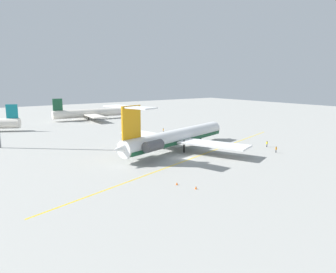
{
  "coord_description": "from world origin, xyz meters",
  "views": [
    {
      "loc": [
        -47.92,
        -58.84,
        19.17
      ],
      "look_at": [
        4.02,
        12.45,
        3.1
      ],
      "focal_mm": 34.15,
      "sensor_mm": 36.0,
      "label": 1
    }
  ],
  "objects_px": {
    "ground_crew_near_tail": "(276,149)",
    "ground_crew_portside": "(267,143)",
    "airliner_mid_left": "(90,113)",
    "ground_crew_near_nose": "(163,130)",
    "safety_cone_nose": "(177,183)",
    "main_jetliner": "(174,138)",
    "safety_cone_wingtip": "(196,188)"
  },
  "relations": [
    {
      "from": "ground_crew_near_nose",
      "to": "ground_crew_portside",
      "type": "relative_size",
      "value": 1.04
    },
    {
      "from": "ground_crew_near_tail",
      "to": "safety_cone_nose",
      "type": "distance_m",
      "value": 36.87
    },
    {
      "from": "safety_cone_nose",
      "to": "main_jetliner",
      "type": "bearing_deg",
      "value": 54.04
    },
    {
      "from": "main_jetliner",
      "to": "ground_crew_near_tail",
      "type": "xyz_separation_m",
      "value": [
        20.02,
        -17.83,
        -2.51
      ]
    },
    {
      "from": "ground_crew_portside",
      "to": "safety_cone_wingtip",
      "type": "bearing_deg",
      "value": -6.21
    },
    {
      "from": "ground_crew_near_tail",
      "to": "ground_crew_near_nose",
      "type": "bearing_deg",
      "value": 42.74
    },
    {
      "from": "ground_crew_near_nose",
      "to": "ground_crew_portside",
      "type": "bearing_deg",
      "value": 121.93
    },
    {
      "from": "ground_crew_near_nose",
      "to": "ground_crew_portside",
      "type": "distance_m",
      "value": 37.62
    },
    {
      "from": "ground_crew_near_tail",
      "to": "safety_cone_wingtip",
      "type": "relative_size",
      "value": 3.14
    },
    {
      "from": "main_jetliner",
      "to": "ground_crew_near_nose",
      "type": "relative_size",
      "value": 24.53
    },
    {
      "from": "main_jetliner",
      "to": "safety_cone_nose",
      "type": "distance_m",
      "value": 28.32
    },
    {
      "from": "ground_crew_near_nose",
      "to": "safety_cone_nose",
      "type": "height_order",
      "value": "ground_crew_near_nose"
    },
    {
      "from": "ground_crew_near_tail",
      "to": "safety_cone_wingtip",
      "type": "bearing_deg",
      "value": 138.02
    },
    {
      "from": "main_jetliner",
      "to": "ground_crew_near_nose",
      "type": "bearing_deg",
      "value": 44.7
    },
    {
      "from": "main_jetliner",
      "to": "ground_crew_portside",
      "type": "height_order",
      "value": "main_jetliner"
    },
    {
      "from": "ground_crew_portside",
      "to": "safety_cone_nose",
      "type": "distance_m",
      "value": 42.05
    },
    {
      "from": "airliner_mid_left",
      "to": "ground_crew_near_tail",
      "type": "bearing_deg",
      "value": -77.78
    },
    {
      "from": "ground_crew_near_tail",
      "to": "safety_cone_nose",
      "type": "height_order",
      "value": "ground_crew_near_tail"
    },
    {
      "from": "ground_crew_near_nose",
      "to": "airliner_mid_left",
      "type": "bearing_deg",
      "value": -68.24
    },
    {
      "from": "airliner_mid_left",
      "to": "ground_crew_near_tail",
      "type": "distance_m",
      "value": 94.98
    },
    {
      "from": "airliner_mid_left",
      "to": "ground_crew_near_nose",
      "type": "xyz_separation_m",
      "value": [
        5.43,
        -52.14,
        -1.88
      ]
    },
    {
      "from": "ground_crew_near_tail",
      "to": "ground_crew_portside",
      "type": "xyz_separation_m",
      "value": [
        4.08,
        5.94,
        0.01
      ]
    },
    {
      "from": "ground_crew_portside",
      "to": "main_jetliner",
      "type": "bearing_deg",
      "value": -52.9
    },
    {
      "from": "ground_crew_near_nose",
      "to": "main_jetliner",
      "type": "bearing_deg",
      "value": 76.43
    },
    {
      "from": "ground_crew_near_tail",
      "to": "main_jetliner",
      "type": "bearing_deg",
      "value": 82.46
    },
    {
      "from": "safety_cone_nose",
      "to": "ground_crew_portside",
      "type": "bearing_deg",
      "value": 14.99
    },
    {
      "from": "safety_cone_wingtip",
      "to": "safety_cone_nose",
      "type": "bearing_deg",
      "value": 109.31
    },
    {
      "from": "main_jetliner",
      "to": "safety_cone_nose",
      "type": "bearing_deg",
      "value": -141.87
    },
    {
      "from": "main_jetliner",
      "to": "ground_crew_near_nose",
      "type": "xyz_separation_m",
      "value": [
        13.66,
        24.25,
        -2.45
      ]
    },
    {
      "from": "ground_crew_near_tail",
      "to": "ground_crew_portside",
      "type": "bearing_deg",
      "value": -0.37
    },
    {
      "from": "main_jetliner",
      "to": "ground_crew_portside",
      "type": "distance_m",
      "value": 26.99
    },
    {
      "from": "main_jetliner",
      "to": "safety_cone_wingtip",
      "type": "xyz_separation_m",
      "value": [
        -15.2,
        -26.52,
        -3.33
      ]
    }
  ]
}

